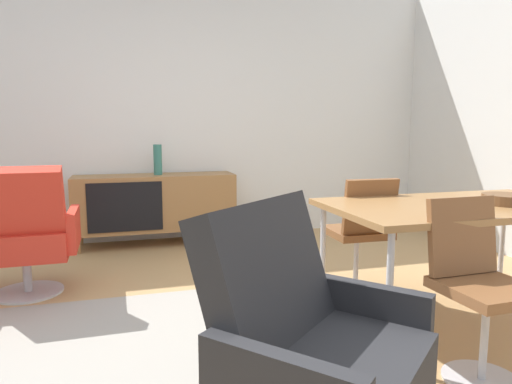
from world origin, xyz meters
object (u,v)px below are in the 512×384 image
object	(u,v)px
sideboard	(155,202)
dining_table	(460,210)
vase_cobalt	(158,160)
lounge_chair_red	(22,232)
dining_chair_back_left	(361,231)
wooden_bowl_on_table	(505,199)
dining_chair_front_left	(478,281)
armchair_black_shell	(310,345)

from	to	relation	value
sideboard	dining_table	size ratio (longest dim) A/B	1.00
vase_cobalt	lounge_chair_red	world-z (taller)	vase_cobalt
dining_chair_back_left	wooden_bowl_on_table	bearing A→B (deg)	-48.35
vase_cobalt	dining_chair_front_left	distance (m)	3.30
armchair_black_shell	dining_chair_back_left	bearing A→B (deg)	55.73
vase_cobalt	lounge_chair_red	distance (m)	1.68
wooden_bowl_on_table	dining_table	bearing A→B (deg)	157.29
lounge_chair_red	sideboard	bearing A→B (deg)	51.63
vase_cobalt	dining_chair_front_left	bearing A→B (deg)	-67.51
wooden_bowl_on_table	lounge_chair_red	world-z (taller)	lounge_chair_red
vase_cobalt	lounge_chair_red	xyz separation A→B (m)	(-1.04, -1.26, -0.41)
armchair_black_shell	wooden_bowl_on_table	bearing A→B (deg)	27.59
wooden_bowl_on_table	dining_chair_back_left	size ratio (longest dim) A/B	0.30
sideboard	lounge_chair_red	size ratio (longest dim) A/B	1.69
vase_cobalt	armchair_black_shell	bearing A→B (deg)	-86.03
lounge_chair_red	armchair_black_shell	size ratio (longest dim) A/B	1.00
vase_cobalt	wooden_bowl_on_table	xyz separation A→B (m)	(1.84, -2.56, -0.10)
dining_chair_back_left	lounge_chair_red	world-z (taller)	lounge_chair_red
wooden_bowl_on_table	lounge_chair_red	bearing A→B (deg)	155.68
sideboard	vase_cobalt	distance (m)	0.44
lounge_chair_red	dining_chair_back_left	bearing A→B (deg)	-15.68
sideboard	wooden_bowl_on_table	world-z (taller)	wooden_bowl_on_table
dining_chair_front_left	vase_cobalt	bearing A→B (deg)	112.49
sideboard	dining_table	distance (m)	2.97
dining_chair_front_left	dining_chair_back_left	xyz separation A→B (m)	(0.00, 1.12, 0.00)
dining_chair_back_left	vase_cobalt	bearing A→B (deg)	123.30
dining_chair_front_left	armchair_black_shell	distance (m)	1.08
dining_table	wooden_bowl_on_table	size ratio (longest dim) A/B	6.15
dining_table	wooden_bowl_on_table	xyz separation A→B (m)	(0.23, -0.10, 0.07)
dining_table	vase_cobalt	bearing A→B (deg)	123.05
wooden_bowl_on_table	dining_chair_back_left	world-z (taller)	dining_chair_back_left
dining_table	sideboard	bearing A→B (deg)	123.67
dining_chair_front_left	dining_table	bearing A→B (deg)	57.80
dining_table	armchair_black_shell	distance (m)	1.67
sideboard	vase_cobalt	xyz separation A→B (m)	(0.04, 0.00, 0.43)
wooden_bowl_on_table	lounge_chair_red	size ratio (longest dim) A/B	0.27
sideboard	armchair_black_shell	bearing A→B (deg)	-85.41
sideboard	armchair_black_shell	distance (m)	3.41
sideboard	dining_chair_back_left	world-z (taller)	dining_chair_back_left
dining_chair_back_left	armchair_black_shell	bearing A→B (deg)	-124.27
sideboard	dining_table	xyz separation A→B (m)	(1.64, -2.46, 0.26)
vase_cobalt	dining_chair_back_left	size ratio (longest dim) A/B	0.36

